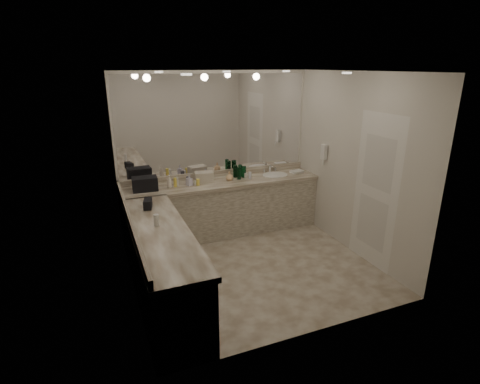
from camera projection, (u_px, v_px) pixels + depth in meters
name	position (u px, v px, depth m)	size (l,w,h in m)	color
floor	(252.00, 266.00, 5.25)	(3.20, 3.20, 0.00)	beige
ceiling	(254.00, 71.00, 4.42)	(3.20, 3.20, 0.00)	white
wall_back	(216.00, 153.00, 6.15)	(3.20, 0.02, 2.60)	silver
wall_left	(125.00, 192.00, 4.26)	(0.02, 3.00, 2.60)	silver
wall_right	(354.00, 165.00, 5.41)	(0.02, 3.00, 2.60)	silver
vanity_back_base	(223.00, 209.00, 6.17)	(3.20, 0.60, 0.84)	beige
vanity_back_top	(223.00, 183.00, 6.02)	(3.20, 0.64, 0.06)	beige
vanity_left_base	(162.00, 267.00, 4.39)	(0.60, 2.40, 0.84)	beige
vanity_left_top	(160.00, 232.00, 4.25)	(0.64, 2.42, 0.06)	beige
backsplash_back	(217.00, 174.00, 6.25)	(3.20, 0.04, 0.10)	beige
backsplash_left	(130.00, 220.00, 4.38)	(0.04, 3.00, 0.10)	beige
mirror_back	(216.00, 124.00, 5.99)	(3.12, 0.01, 1.55)	white
mirror_left	(122.00, 151.00, 4.12)	(0.01, 2.92, 1.55)	white
sink	(275.00, 175.00, 6.36)	(0.44, 0.44, 0.03)	white
faucet	(270.00, 168.00, 6.52)	(0.24, 0.16, 0.14)	silver
wall_phone	(324.00, 152.00, 5.99)	(0.06, 0.10, 0.24)	white
door	(375.00, 192.00, 5.04)	(0.02, 0.82, 2.10)	white
black_toiletry_bag	(145.00, 184.00, 5.55)	(0.36, 0.23, 0.21)	black
black_bag_spill	(148.00, 204.00, 4.87)	(0.10, 0.22, 0.12)	black
cream_cosmetic_case	(204.00, 177.00, 5.97)	(0.29, 0.18, 0.17)	beige
hand_towel	(297.00, 172.00, 6.49)	(0.22, 0.14, 0.04)	white
lotion_left	(156.00, 220.00, 4.32)	(0.06, 0.06, 0.14)	white
soap_bottle_a	(169.00, 181.00, 5.67)	(0.08, 0.08, 0.20)	white
soap_bottle_b	(189.00, 180.00, 5.78)	(0.08, 0.08, 0.18)	silver
soap_bottle_c	(229.00, 176.00, 6.02)	(0.12, 0.12, 0.15)	#EABA85
green_bottle_0	(240.00, 171.00, 6.23)	(0.07, 0.07, 0.20)	#0C5627
green_bottle_1	(235.00, 171.00, 6.22)	(0.06, 0.06, 0.20)	#0C5627
green_bottle_2	(244.00, 172.00, 6.19)	(0.07, 0.07, 0.19)	#0C5627
green_bottle_3	(239.00, 173.00, 6.09)	(0.06, 0.06, 0.20)	#0C5627
green_bottle_4	(235.00, 171.00, 6.20)	(0.07, 0.07, 0.21)	#0C5627
amenity_bottle_0	(246.00, 175.00, 6.19)	(0.06, 0.06, 0.08)	white
amenity_bottle_1	(210.00, 176.00, 6.06)	(0.06, 0.06, 0.12)	silver
amenity_bottle_2	(195.00, 183.00, 5.81)	(0.05, 0.05, 0.07)	white
amenity_bottle_3	(175.00, 182.00, 5.72)	(0.05, 0.05, 0.14)	#F2D84C
amenity_bottle_4	(250.00, 175.00, 6.12)	(0.05, 0.05, 0.12)	silver
amenity_bottle_5	(202.00, 178.00, 6.01)	(0.06, 0.06, 0.09)	#F2D84C
amenity_bottle_6	(198.00, 182.00, 5.79)	(0.05, 0.05, 0.10)	#F2D84C
amenity_bottle_7	(177.00, 182.00, 5.77)	(0.04, 0.04, 0.14)	white
amenity_bottle_8	(188.00, 180.00, 5.90)	(0.06, 0.06, 0.11)	#3F3F4C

